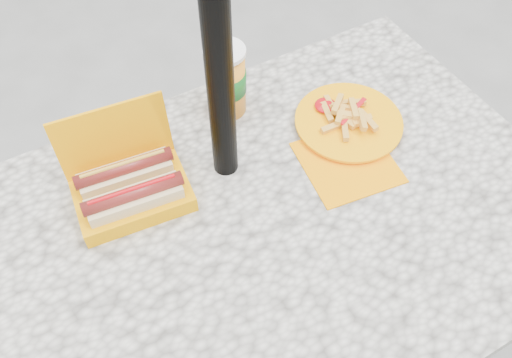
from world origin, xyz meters
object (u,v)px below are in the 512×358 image
fries_plate (348,124)px  soda_cup (226,81)px  umbrella_pole (216,26)px  hotdog_box (130,187)px

fries_plate → soda_cup: (-0.20, 0.18, 0.07)m
umbrella_pole → fries_plate: (0.28, -0.03, -0.34)m
fries_plate → soda_cup: 0.28m
umbrella_pole → fries_plate: bearing=-7.1°
umbrella_pole → soda_cup: (0.08, 0.15, -0.27)m
umbrella_pole → fries_plate: 0.44m
hotdog_box → fries_plate: size_ratio=0.76×
umbrella_pole → soda_cup: 0.31m
hotdog_box → soda_cup: (0.28, 0.13, 0.04)m
umbrella_pole → fries_plate: umbrella_pole is taller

